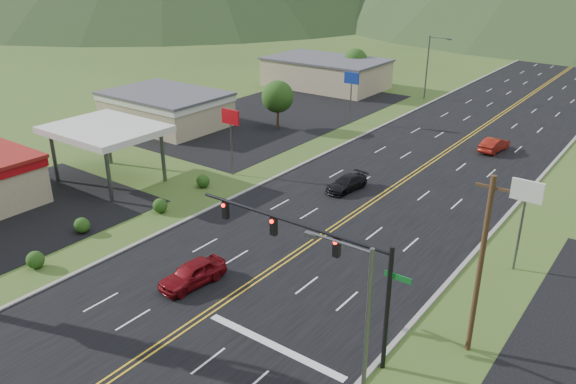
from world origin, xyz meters
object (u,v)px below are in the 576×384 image
Objects in this scene: streetlight_east at (360,327)px; gas_canopy at (105,131)px; streetlight_west at (429,63)px; car_red_near at (192,274)px; car_red_far at (494,145)px; car_dark_mid at (346,184)px; traffic_signal at (319,253)px.

gas_canopy is at bearing 160.12° from streetlight_east.
car_red_near is at bearing -81.17° from streetlight_west.
streetlight_west reaches higher than car_red_far.
gas_canopy is at bearing -141.17° from car_dark_mid.
traffic_signal is 1.46× the size of streetlight_east.
car_dark_mid is (18.89, 11.05, -4.22)m from gas_canopy.
streetlight_east is at bearing -69.14° from streetlight_west.
car_dark_mid is (-0.17, 19.26, -0.14)m from car_red_near.
streetlight_east is (4.70, -4.00, -0.15)m from traffic_signal.
traffic_signal reaches higher than car_dark_mid.
traffic_signal is 21.84m from car_dark_mid.
gas_canopy reaches higher than car_red_far.
traffic_signal is 10.47m from car_red_near.
streetlight_east reaches higher than car_red_near.
streetlight_east reaches higher than traffic_signal.
streetlight_west is 38.20m from car_dark_mid.
gas_canopy is (-33.18, 12.00, -0.31)m from streetlight_east.
car_dark_mid is (-9.60, 19.05, -4.68)m from traffic_signal.
traffic_signal is at bearing -72.03° from streetlight_west.
car_red_far is at bearing 93.72° from traffic_signal.
streetlight_east is at bearing -40.39° from traffic_signal.
streetlight_east is at bearing -7.71° from car_red_near.
car_red_near is at bearing -23.33° from gas_canopy.
gas_canopy is at bearing 163.95° from car_red_near.
streetlight_east is at bearing 107.87° from car_red_far.
car_red_near is (-9.43, -0.21, -4.55)m from traffic_signal.
car_red_near is 19.26m from car_dark_mid.
car_red_near is 1.02× the size of car_red_far.
traffic_signal reaches higher than car_red_far.
car_dark_mid is at bearing 97.78° from car_red_near.
car_red_far is (26.03, 29.78, -4.13)m from gas_canopy.
traffic_signal is 1.46× the size of streetlight_west.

